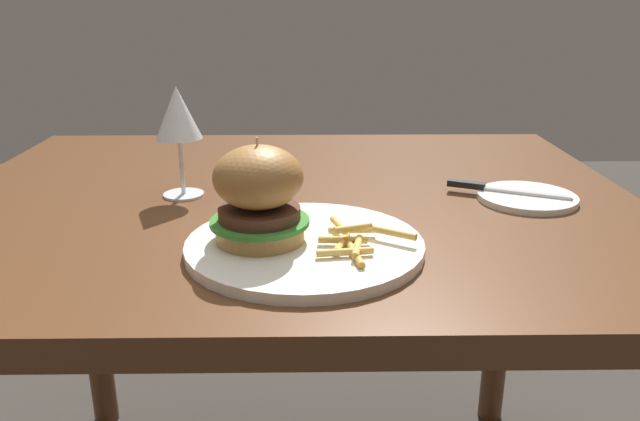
# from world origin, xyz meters

# --- Properties ---
(dining_table) EXTENTS (1.12, 0.90, 0.74)m
(dining_table) POSITION_xyz_m (0.00, 0.00, 0.65)
(dining_table) COLOR #56331C
(dining_table) RESTS_ON ground
(main_plate) EXTENTS (0.30, 0.30, 0.01)m
(main_plate) POSITION_xyz_m (0.03, -0.24, 0.75)
(main_plate) COLOR white
(main_plate) RESTS_ON dining_table
(burger_sandwich) EXTENTS (0.13, 0.13, 0.13)m
(burger_sandwich) POSITION_xyz_m (-0.03, -0.24, 0.82)
(burger_sandwich) COLOR #B78447
(burger_sandwich) RESTS_ON main_plate
(fries_pile) EXTENTS (0.13, 0.14, 0.03)m
(fries_pile) POSITION_xyz_m (0.09, -0.26, 0.76)
(fries_pile) COLOR gold
(fries_pile) RESTS_ON main_plate
(wine_glass) EXTENTS (0.07, 0.07, 0.18)m
(wine_glass) POSITION_xyz_m (-0.17, -0.01, 0.87)
(wine_glass) COLOR silver
(wine_glass) RESTS_ON dining_table
(bread_plate) EXTENTS (0.16, 0.16, 0.01)m
(bread_plate) POSITION_xyz_m (0.38, -0.04, 0.74)
(bread_plate) COLOR white
(bread_plate) RESTS_ON dining_table
(table_knife) EXTENTS (0.18, 0.09, 0.01)m
(table_knife) POSITION_xyz_m (0.33, -0.02, 0.75)
(table_knife) COLOR silver
(table_knife) RESTS_ON bread_plate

